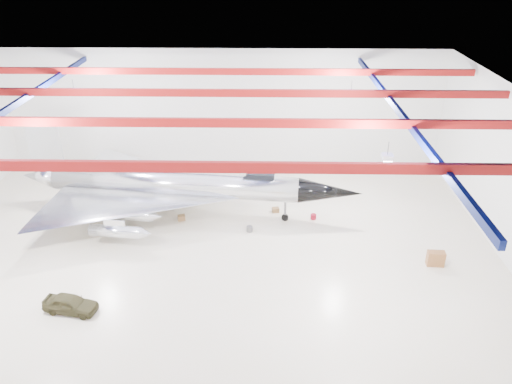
{
  "coord_description": "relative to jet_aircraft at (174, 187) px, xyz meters",
  "views": [
    {
      "loc": [
        3.89,
        -29.2,
        19.4
      ],
      "look_at": [
        3.26,
        2.0,
        3.6
      ],
      "focal_mm": 35.0,
      "sensor_mm": 36.0,
      "label": 1
    }
  ],
  "objects": [
    {
      "name": "ceiling_structure",
      "position": [
        3.14,
        -5.16,
        7.93
      ],
      "size": [
        39.5,
        29.5,
        1.08
      ],
      "color": "maroon",
      "rests_on": "ceiling"
    },
    {
      "name": "wall_back",
      "position": [
        3.14,
        9.84,
        3.11
      ],
      "size": [
        40.0,
        0.0,
        40.0
      ],
      "primitive_type": "plane",
      "rotation": [
        1.57,
        0.0,
        0.0
      ],
      "color": "silver",
      "rests_on": "floor"
    },
    {
      "name": "jeep",
      "position": [
        -4.21,
        -11.71,
        -1.85
      ],
      "size": [
        3.36,
        1.81,
        1.08
      ],
      "primitive_type": "imported",
      "rotation": [
        0.0,
        0.0,
        1.4
      ],
      "color": "#39351C",
      "rests_on": "floor"
    },
    {
      "name": "desk",
      "position": [
        18.41,
        -6.61,
        -1.87
      ],
      "size": [
        1.16,
        0.63,
        1.04
      ],
      "primitive_type": "cube",
      "rotation": [
        0.0,
        0.0,
        -0.06
      ],
      "color": "brown",
      "rests_on": "floor"
    },
    {
      "name": "ceiling",
      "position": [
        3.14,
        -5.16,
        8.61
      ],
      "size": [
        40.0,
        40.0,
        0.0
      ],
      "primitive_type": "plane",
      "rotation": [
        3.14,
        0.0,
        0.0
      ],
      "color": "#0A0F38",
      "rests_on": "wall_back"
    },
    {
      "name": "crate_ply",
      "position": [
        0.58,
        -0.95,
        -2.2
      ],
      "size": [
        0.66,
        0.58,
        0.4
      ],
      "primitive_type": "cube",
      "rotation": [
        0.0,
        0.0,
        0.27
      ],
      "color": "olive",
      "rests_on": "floor"
    },
    {
      "name": "spares_box",
      "position": [
        2.42,
        5.18,
        -2.19
      ],
      "size": [
        0.46,
        0.46,
        0.41
      ],
      "primitive_type": "cylinder",
      "rotation": [
        0.0,
        0.0,
        -0.02
      ],
      "color": "#59595B",
      "rests_on": "floor"
    },
    {
      "name": "jet_aircraft",
      "position": [
        0.0,
        0.0,
        0.0
      ],
      "size": [
        26.76,
        16.74,
        7.3
      ],
      "rotation": [
        0.0,
        0.0,
        -0.1
      ],
      "color": "silver",
      "rests_on": "floor"
    },
    {
      "name": "floor",
      "position": [
        3.14,
        -5.16,
        -2.39
      ],
      "size": [
        40.0,
        40.0,
        0.0
      ],
      "primitive_type": "plane",
      "color": "beige",
      "rests_on": "ground"
    },
    {
      "name": "crate_small",
      "position": [
        -3.32,
        0.99,
        -2.26
      ],
      "size": [
        0.49,
        0.44,
        0.28
      ],
      "primitive_type": "cube",
      "rotation": [
        0.0,
        0.0,
        -0.4
      ],
      "color": "#59595B",
      "rests_on": "floor"
    },
    {
      "name": "parts_bin",
      "position": [
        7.89,
        0.45,
        -2.21
      ],
      "size": [
        0.61,
        0.53,
        0.37
      ],
      "primitive_type": "cube",
      "rotation": [
        0.0,
        0.0,
        0.2
      ],
      "color": "olive",
      "rests_on": "floor"
    },
    {
      "name": "toolbox_red",
      "position": [
        -1.31,
        1.23,
        -2.25
      ],
      "size": [
        0.46,
        0.39,
        0.29
      ],
      "primitive_type": "cube",
      "rotation": [
        0.0,
        0.0,
        0.16
      ],
      "color": "maroon",
      "rests_on": "floor"
    },
    {
      "name": "tool_chest",
      "position": [
        10.82,
        -0.6,
        -2.19
      ],
      "size": [
        0.53,
        0.53,
        0.4
      ],
      "primitive_type": "cylinder",
      "rotation": [
        0.0,
        0.0,
        -0.22
      ],
      "color": "maroon",
      "rests_on": "floor"
    },
    {
      "name": "engine_drum",
      "position": [
        5.91,
        -2.54,
        -2.19
      ],
      "size": [
        0.48,
        0.48,
        0.41
      ],
      "primitive_type": "cylinder",
      "rotation": [
        0.0,
        0.0,
        0.05
      ],
      "color": "#59595B",
      "rests_on": "floor"
    }
  ]
}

